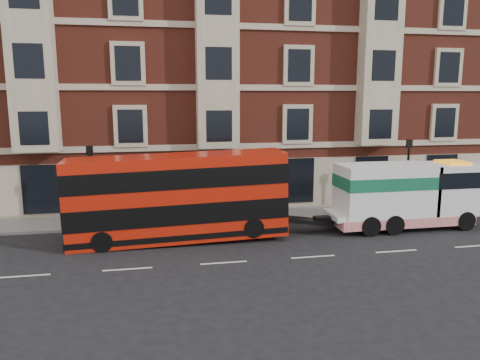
% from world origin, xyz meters
% --- Properties ---
extents(ground, '(120.00, 120.00, 0.00)m').
position_xyz_m(ground, '(0.00, 0.00, 0.00)').
color(ground, black).
rests_on(ground, ground).
extents(sidewalk, '(90.00, 3.00, 0.15)m').
position_xyz_m(sidewalk, '(0.00, 7.50, 0.07)').
color(sidewalk, slate).
rests_on(sidewalk, ground).
extents(victorian_terrace, '(45.00, 12.00, 20.40)m').
position_xyz_m(victorian_terrace, '(0.50, 15.00, 10.07)').
color(victorian_terrace, maroon).
rests_on(victorian_terrace, ground).
extents(lamp_post_west, '(0.35, 0.15, 4.35)m').
position_xyz_m(lamp_post_west, '(-6.00, 6.20, 2.68)').
color(lamp_post_west, black).
rests_on(lamp_post_west, sidewalk).
extents(lamp_post_east, '(0.35, 0.15, 4.35)m').
position_xyz_m(lamp_post_east, '(12.00, 6.20, 2.68)').
color(lamp_post_east, black).
rests_on(lamp_post_east, sidewalk).
extents(double_decker_bus, '(10.45, 2.40, 4.23)m').
position_xyz_m(double_decker_bus, '(-1.69, 3.51, 2.24)').
color(double_decker_bus, red).
rests_on(double_decker_bus, ground).
extents(tow_truck, '(8.37, 2.47, 3.49)m').
position_xyz_m(tow_truck, '(10.37, 3.51, 1.85)').
color(tow_truck, white).
rests_on(tow_truck, ground).
extents(pedestrian, '(0.75, 0.70, 1.73)m').
position_xyz_m(pedestrian, '(-7.58, 7.01, 1.02)').
color(pedestrian, black).
rests_on(pedestrian, sidewalk).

